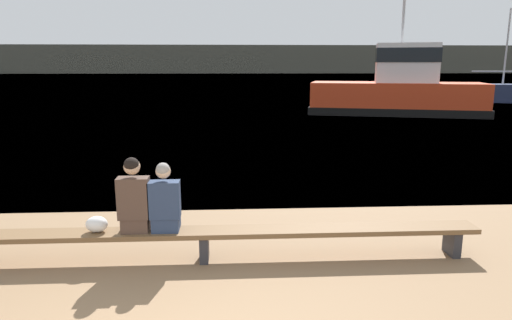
{
  "coord_description": "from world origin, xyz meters",
  "views": [
    {
      "loc": [
        0.71,
        -2.89,
        2.7
      ],
      "look_at": [
        1.21,
        6.12,
        0.79
      ],
      "focal_mm": 32.0,
      "sensor_mm": 36.0,
      "label": 1
    }
  ],
  "objects_px": {
    "shopping_bag": "(97,224)",
    "bench_main": "(204,235)",
    "moored_sailboat": "(509,93)",
    "person_right": "(165,202)",
    "person_left": "(134,199)",
    "tugboat_red": "(398,92)"
  },
  "relations": [
    {
      "from": "person_left",
      "to": "moored_sailboat",
      "type": "relative_size",
      "value": 0.11
    },
    {
      "from": "shopping_bag",
      "to": "moored_sailboat",
      "type": "height_order",
      "value": "moored_sailboat"
    },
    {
      "from": "bench_main",
      "to": "moored_sailboat",
      "type": "relative_size",
      "value": 0.8
    },
    {
      "from": "person_left",
      "to": "person_right",
      "type": "bearing_deg",
      "value": 0.37
    },
    {
      "from": "tugboat_red",
      "to": "moored_sailboat",
      "type": "bearing_deg",
      "value": -40.66
    },
    {
      "from": "bench_main",
      "to": "person_right",
      "type": "height_order",
      "value": "person_right"
    },
    {
      "from": "shopping_bag",
      "to": "moored_sailboat",
      "type": "distance_m",
      "value": 33.67
    },
    {
      "from": "person_left",
      "to": "person_right",
      "type": "xyz_separation_m",
      "value": [
        0.41,
        0.0,
        -0.05
      ]
    },
    {
      "from": "tugboat_red",
      "to": "bench_main",
      "type": "bearing_deg",
      "value": 168.22
    },
    {
      "from": "person_left",
      "to": "shopping_bag",
      "type": "bearing_deg",
      "value": 178.96
    },
    {
      "from": "shopping_bag",
      "to": "tugboat_red",
      "type": "distance_m",
      "value": 21.48
    },
    {
      "from": "person_right",
      "to": "shopping_bag",
      "type": "relative_size",
      "value": 3.29
    },
    {
      "from": "person_left",
      "to": "moored_sailboat",
      "type": "distance_m",
      "value": 33.35
    },
    {
      "from": "person_right",
      "to": "shopping_bag",
      "type": "xyz_separation_m",
      "value": [
        -0.94,
        0.01,
        -0.3
      ]
    },
    {
      "from": "bench_main",
      "to": "person_left",
      "type": "height_order",
      "value": "person_left"
    },
    {
      "from": "person_right",
      "to": "tugboat_red",
      "type": "relative_size",
      "value": 0.1
    },
    {
      "from": "person_left",
      "to": "tugboat_red",
      "type": "relative_size",
      "value": 0.11
    },
    {
      "from": "tugboat_red",
      "to": "moored_sailboat",
      "type": "distance_m",
      "value": 13.01
    },
    {
      "from": "shopping_bag",
      "to": "bench_main",
      "type": "bearing_deg",
      "value": -0.44
    },
    {
      "from": "shopping_bag",
      "to": "person_right",
      "type": "bearing_deg",
      "value": -0.42
    },
    {
      "from": "person_left",
      "to": "moored_sailboat",
      "type": "xyz_separation_m",
      "value": [
        21.2,
        25.73,
        -0.26
      ]
    },
    {
      "from": "person_right",
      "to": "person_left",
      "type": "bearing_deg",
      "value": -179.63
    }
  ]
}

